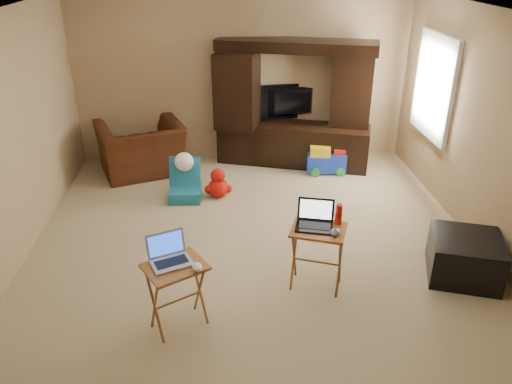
{
  "coord_description": "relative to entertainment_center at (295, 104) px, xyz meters",
  "views": [
    {
      "loc": [
        -0.32,
        -4.74,
        3.04
      ],
      "look_at": [
        0.0,
        -0.2,
        0.8
      ],
      "focal_mm": 35.0,
      "sensor_mm": 36.0,
      "label": 1
    }
  ],
  "objects": [
    {
      "name": "floor",
      "position": [
        -0.76,
        -2.43,
        -0.93
      ],
      "size": [
        5.5,
        5.5,
        0.0
      ],
      "primitive_type": "plane",
      "color": "beige",
      "rests_on": "ground"
    },
    {
      "name": "ceiling",
      "position": [
        -0.76,
        -2.43,
        1.57
      ],
      "size": [
        5.5,
        5.5,
        0.0
      ],
      "primitive_type": "plane",
      "rotation": [
        3.14,
        0.0,
        0.0
      ],
      "color": "silver",
      "rests_on": "ground"
    },
    {
      "name": "wall_back",
      "position": [
        -0.76,
        0.32,
        0.32
      ],
      "size": [
        5.0,
        0.0,
        5.0
      ],
      "primitive_type": "plane",
      "rotation": [
        1.57,
        0.0,
        0.0
      ],
      "color": "tan",
      "rests_on": "ground"
    },
    {
      "name": "wall_front",
      "position": [
        -0.76,
        -5.18,
        0.32
      ],
      "size": [
        5.0,
        0.0,
        5.0
      ],
      "primitive_type": "plane",
      "rotation": [
        -1.57,
        0.0,
        0.0
      ],
      "color": "tan",
      "rests_on": "ground"
    },
    {
      "name": "wall_left",
      "position": [
        -3.26,
        -2.43,
        0.32
      ],
      "size": [
        0.0,
        5.5,
        5.5
      ],
      "primitive_type": "plane",
      "rotation": [
        1.57,
        0.0,
        1.57
      ],
      "color": "tan",
      "rests_on": "ground"
    },
    {
      "name": "wall_right",
      "position": [
        1.74,
        -2.43,
        0.32
      ],
      "size": [
        0.0,
        5.5,
        5.5
      ],
      "primitive_type": "plane",
      "rotation": [
        1.57,
        0.0,
        -1.57
      ],
      "color": "tan",
      "rests_on": "ground"
    },
    {
      "name": "window_pane",
      "position": [
        1.72,
        -0.88,
        0.47
      ],
      "size": [
        0.0,
        1.2,
        1.2
      ],
      "primitive_type": "plane",
      "rotation": [
        1.57,
        0.0,
        -1.57
      ],
      "color": "white",
      "rests_on": "ground"
    },
    {
      "name": "window_frame",
      "position": [
        1.7,
        -0.88,
        0.47
      ],
      "size": [
        0.06,
        1.14,
        1.34
      ],
      "primitive_type": "cube",
      "color": "white",
      "rests_on": "ground"
    },
    {
      "name": "entertainment_center",
      "position": [
        0.0,
        0.0,
        0.0
      ],
      "size": [
        2.35,
        1.2,
        1.87
      ],
      "primitive_type": "cube",
      "rotation": [
        0.0,
        0.0,
        -0.29
      ],
      "color": "black",
      "rests_on": "floor"
    },
    {
      "name": "television",
      "position": [
        -0.0,
        0.22,
        -0.04
      ],
      "size": [
        0.96,
        0.28,
        0.55
      ],
      "primitive_type": "imported",
      "rotation": [
        0.0,
        0.0,
        3.31
      ],
      "color": "black",
      "rests_on": "entertainment_center"
    },
    {
      "name": "recliner",
      "position": [
        -2.28,
        -0.22,
        -0.56
      ],
      "size": [
        1.45,
        1.36,
        0.76
      ],
      "primitive_type": "imported",
      "rotation": [
        0.0,
        0.0,
        3.5
      ],
      "color": "#49220F",
      "rests_on": "floor"
    },
    {
      "name": "child_rocker",
      "position": [
        -1.6,
        -1.16,
        -0.66
      ],
      "size": [
        0.43,
        0.48,
        0.54
      ],
      "primitive_type": null,
      "rotation": [
        0.0,
        0.0,
        -0.04
      ],
      "color": "#1A6D91",
      "rests_on": "floor"
    },
    {
      "name": "plush_toy",
      "position": [
        -1.16,
        -1.11,
        -0.73
      ],
      "size": [
        0.37,
        0.31,
        0.42
      ],
      "primitive_type": null,
      "color": "red",
      "rests_on": "floor"
    },
    {
      "name": "push_toy",
      "position": [
        0.45,
        -0.39,
        -0.72
      ],
      "size": [
        0.62,
        0.48,
        0.44
      ],
      "primitive_type": null,
      "rotation": [
        0.0,
        0.0,
        -0.11
      ],
      "color": "#1839C3",
      "rests_on": "floor"
    },
    {
      "name": "ottoman",
      "position": [
        1.33,
        -3.09,
        -0.72
      ],
      "size": [
        0.85,
        0.85,
        0.43
      ],
      "primitive_type": "cube",
      "rotation": [
        0.0,
        0.0,
        -0.31
      ],
      "color": "black",
      "rests_on": "floor"
    },
    {
      "name": "tray_table_left",
      "position": [
        -1.51,
        -3.66,
        -0.62
      ],
      "size": [
        0.62,
        0.59,
        0.64
      ],
      "primitive_type": "cube",
      "rotation": [
        0.0,
        0.0,
        0.53
      ],
      "color": "#A45C27",
      "rests_on": "floor"
    },
    {
      "name": "tray_table_right",
      "position": [
        -0.21,
        -3.17,
        -0.61
      ],
      "size": [
        0.61,
        0.55,
        0.66
      ],
      "primitive_type": "cube",
      "rotation": [
        0.0,
        0.0,
        -0.34
      ],
      "color": "brown",
      "rests_on": "floor"
    },
    {
      "name": "laptop_left",
      "position": [
        -1.54,
        -3.63,
        -0.18
      ],
      "size": [
        0.41,
        0.38,
        0.24
      ],
      "primitive_type": "cube",
      "rotation": [
        0.0,
        0.0,
        0.4
      ],
      "color": "#ADAEB2",
      "rests_on": "tray_table_left"
    },
    {
      "name": "laptop_right",
      "position": [
        -0.25,
        -3.15,
        -0.16
      ],
      "size": [
        0.4,
        0.36,
        0.24
      ],
      "primitive_type": "cube",
      "rotation": [
        0.0,
        0.0,
        -0.25
      ],
      "color": "black",
      "rests_on": "tray_table_right"
    },
    {
      "name": "mouse_left",
      "position": [
        -1.32,
        -3.73,
        -0.27
      ],
      "size": [
        0.12,
        0.15,
        0.05
      ],
      "primitive_type": "ellipsoid",
      "rotation": [
        0.0,
        0.0,
        0.34
      ],
      "color": "white",
      "rests_on": "tray_table_left"
    },
    {
      "name": "mouse_right",
      "position": [
        -0.08,
        -3.29,
        -0.25
      ],
      "size": [
        0.12,
        0.15,
        0.05
      ],
      "primitive_type": "ellipsoid",
      "rotation": [
        0.0,
        0.0,
        -0.3
      ],
      "color": "#46474C",
      "rests_on": "tray_table_right"
    },
    {
      "name": "water_bottle",
      "position": [
        -0.01,
        -3.09,
        -0.17
      ],
      "size": [
        0.06,
        0.06,
        0.2
      ],
      "primitive_type": "cylinder",
      "color": "red",
      "rests_on": "tray_table_right"
    }
  ]
}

